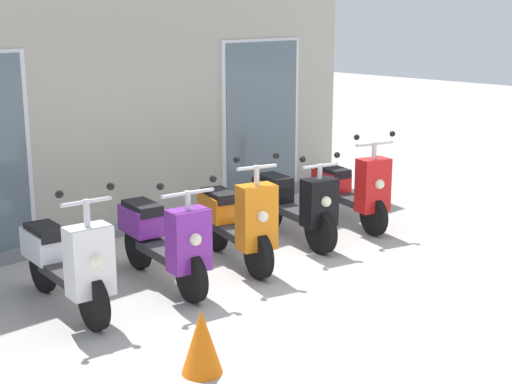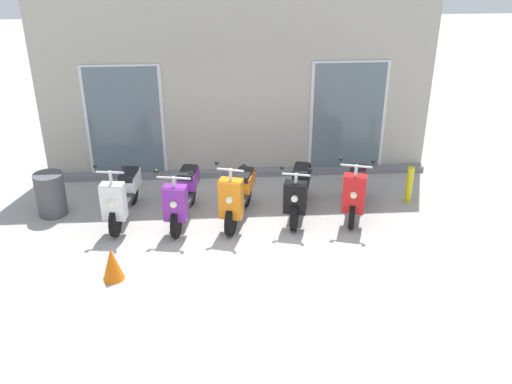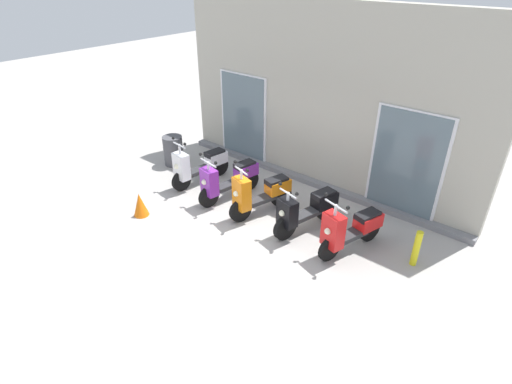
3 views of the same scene
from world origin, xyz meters
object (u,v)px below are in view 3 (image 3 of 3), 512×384
object	(u,v)px
scooter_purple	(229,179)
traffic_cone	(140,205)
scooter_black	(307,210)
trash_bin	(173,151)
scooter_orange	(260,194)
scooter_red	(350,229)
scooter_white	(200,165)
curb_bollard	(416,248)

from	to	relation	value
scooter_purple	traffic_cone	world-z (taller)	scooter_purple
scooter_black	trash_bin	bearing A→B (deg)	176.40
scooter_orange	scooter_black	size ratio (longest dim) A/B	0.93
scooter_purple	scooter_black	world-z (taller)	scooter_purple
scooter_purple	scooter_orange	world-z (taller)	scooter_orange
scooter_red	trash_bin	bearing A→B (deg)	176.24
scooter_purple	scooter_red	distance (m)	3.02
scooter_white	curb_bollard	world-z (taller)	scooter_white
scooter_black	curb_bollard	world-z (taller)	scooter_black
scooter_white	traffic_cone	bearing A→B (deg)	-87.61
scooter_red	traffic_cone	distance (m)	4.35
scooter_red	scooter_black	bearing A→B (deg)	175.52
scooter_orange	trash_bin	size ratio (longest dim) A/B	1.95
scooter_purple	trash_bin	world-z (taller)	scooter_purple
traffic_cone	scooter_purple	bearing A→B (deg)	60.57
scooter_purple	scooter_black	bearing A→B (deg)	2.85
scooter_orange	curb_bollard	distance (m)	3.20
scooter_black	scooter_red	xyz separation A→B (m)	(0.99, -0.08, 0.03)
scooter_white	trash_bin	bearing A→B (deg)	167.88
scooter_red	scooter_purple	bearing A→B (deg)	-179.57
scooter_white	scooter_purple	bearing A→B (deg)	-5.28
scooter_white	traffic_cone	size ratio (longest dim) A/B	3.14
scooter_purple	scooter_black	distance (m)	2.03
scooter_orange	scooter_red	xyz separation A→B (m)	(2.07, 0.08, -0.01)
scooter_red	curb_bollard	bearing A→B (deg)	19.67
scooter_white	scooter_purple	size ratio (longest dim) A/B	1.00
traffic_cone	curb_bollard	bearing A→B (deg)	22.72
scooter_red	curb_bollard	distance (m)	1.17
scooter_purple	curb_bollard	size ratio (longest dim) A/B	2.33
scooter_orange	trash_bin	distance (m)	3.32
trash_bin	scooter_orange	bearing A→B (deg)	-7.52
scooter_red	traffic_cone	size ratio (longest dim) A/B	2.86
scooter_orange	scooter_black	xyz separation A→B (m)	(1.07, 0.16, -0.04)
scooter_purple	scooter_orange	xyz separation A→B (m)	(0.95, -0.06, 0.01)
scooter_orange	trash_bin	bearing A→B (deg)	172.48
scooter_purple	scooter_red	bearing A→B (deg)	0.43
scooter_red	scooter_orange	bearing A→B (deg)	-177.73
scooter_black	scooter_red	size ratio (longest dim) A/B	1.09
scooter_white	scooter_orange	size ratio (longest dim) A/B	1.08
traffic_cone	scooter_red	bearing A→B (deg)	23.54
scooter_orange	scooter_purple	bearing A→B (deg)	176.44
scooter_red	traffic_cone	bearing A→B (deg)	-156.46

